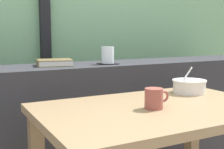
% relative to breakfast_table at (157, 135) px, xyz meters
% --- Properties ---
extents(dark_console_ledge, '(2.80, 0.37, 0.86)m').
position_rel_breakfast_table_xyz_m(dark_console_ledge, '(-0.07, 0.63, -0.17)').
color(dark_console_ledge, '#2D2D33').
rests_on(dark_console_ledge, ground).
extents(breakfast_table, '(1.01, 0.64, 0.73)m').
position_rel_breakfast_table_xyz_m(breakfast_table, '(0.00, 0.00, 0.00)').
color(breakfast_table, '#826849').
rests_on(breakfast_table, ground).
extents(coaster_square, '(0.10, 0.10, 0.00)m').
position_rel_breakfast_table_xyz_m(coaster_square, '(0.06, 0.58, 0.26)').
color(coaster_square, black).
rests_on(coaster_square, dark_console_ledge).
extents(juice_glass, '(0.08, 0.08, 0.10)m').
position_rel_breakfast_table_xyz_m(juice_glass, '(0.06, 0.58, 0.30)').
color(juice_glass, white).
rests_on(juice_glass, coaster_square).
extents(closed_book, '(0.22, 0.19, 0.03)m').
position_rel_breakfast_table_xyz_m(closed_book, '(-0.25, 0.65, 0.27)').
color(closed_book, brown).
rests_on(closed_book, dark_console_ledge).
extents(soup_bowl, '(0.17, 0.17, 0.14)m').
position_rel_breakfast_table_xyz_m(soup_bowl, '(0.32, 0.16, 0.16)').
color(soup_bowl, silver).
rests_on(soup_bowl, breakfast_table).
extents(ceramic_mug, '(0.11, 0.08, 0.08)m').
position_rel_breakfast_table_xyz_m(ceramic_mug, '(-0.04, -0.03, 0.17)').
color(ceramic_mug, '#9E4C42').
rests_on(ceramic_mug, breakfast_table).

